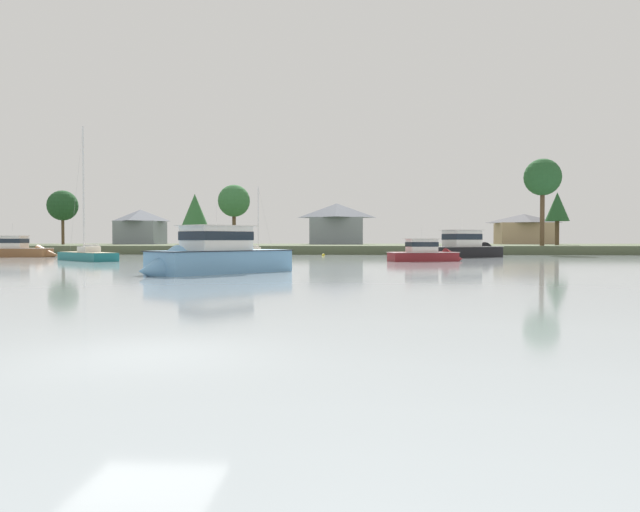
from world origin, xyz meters
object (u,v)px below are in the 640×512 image
(cruiser_maroon, at_px, (429,256))
(sailboat_teal, at_px, (87,258))
(cruiser_wood, at_px, (21,252))
(mooring_buoy_yellow, at_px, (323,255))
(sailboat_green, at_px, (256,254))
(cruiser_black, at_px, (469,251))
(cruiser_skyblue, at_px, (209,262))

(cruiser_maroon, xyz_separation_m, sailboat_teal, (-33.61, -0.48, -0.24))
(cruiser_wood, height_order, mooring_buoy_yellow, cruiser_wood)
(cruiser_maroon, bearing_deg, sailboat_green, 136.07)
(cruiser_black, xyz_separation_m, cruiser_skyblue, (-22.34, -36.90, -0.09))
(cruiser_wood, bearing_deg, sailboat_teal, -42.20)
(sailboat_green, bearing_deg, cruiser_skyblue, -84.44)
(sailboat_teal, height_order, sailboat_green, sailboat_teal)
(cruiser_maroon, relative_size, mooring_buoy_yellow, 17.71)
(cruiser_wood, distance_m, sailboat_green, 28.30)
(cruiser_wood, relative_size, sailboat_green, 1.06)
(cruiser_black, height_order, cruiser_skyblue, cruiser_black)
(cruiser_maroon, relative_size, sailboat_teal, 0.56)
(mooring_buoy_yellow, bearing_deg, cruiser_maroon, -61.10)
(sailboat_teal, xyz_separation_m, mooring_buoy_yellow, (22.27, 21.03, -0.21))
(cruiser_black, xyz_separation_m, sailboat_green, (-26.44, 5.21, -0.57))
(cruiser_maroon, height_order, cruiser_wood, cruiser_wood)
(sailboat_green, xyz_separation_m, mooring_buoy_yellow, (8.75, 1.20, -0.14))
(sailboat_teal, xyz_separation_m, sailboat_green, (13.52, 19.83, -0.08))
(sailboat_green, relative_size, mooring_buoy_yellow, 21.52)
(cruiser_black, height_order, mooring_buoy_yellow, cruiser_black)
(sailboat_teal, relative_size, mooring_buoy_yellow, 31.73)
(cruiser_black, distance_m, sailboat_green, 26.95)
(cruiser_black, height_order, sailboat_green, sailboat_green)
(cruiser_black, xyz_separation_m, sailboat_teal, (-39.96, -14.62, -0.50))
(cruiser_skyblue, distance_m, sailboat_green, 42.31)
(sailboat_green, distance_m, mooring_buoy_yellow, 8.83)
(cruiser_maroon, height_order, mooring_buoy_yellow, cruiser_maroon)
(sailboat_green, bearing_deg, mooring_buoy_yellow, 7.82)
(cruiser_maroon, bearing_deg, cruiser_skyblue, -125.10)
(sailboat_green, bearing_deg, sailboat_teal, -124.29)
(cruiser_skyblue, distance_m, mooring_buoy_yellow, 43.56)
(cruiser_wood, bearing_deg, cruiser_maroon, -14.25)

